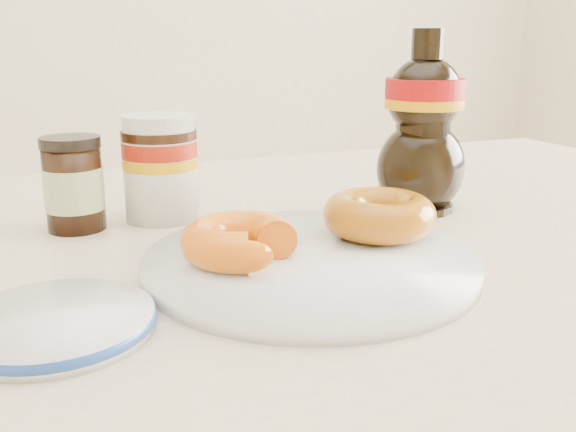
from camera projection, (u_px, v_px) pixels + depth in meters
name	position (u px, v px, depth m)	size (l,w,h in m)	color
dining_table	(277.00, 331.00, 0.62)	(1.40, 0.90, 0.75)	beige
plate	(310.00, 262.00, 0.55)	(0.28, 0.28, 0.01)	white
donut_bitten	(239.00, 240.00, 0.53)	(0.10, 0.10, 0.03)	#DB550C
donut_whole	(379.00, 215.00, 0.60)	(0.11, 0.11, 0.04)	#9A5509
nutella_jar	(160.00, 164.00, 0.69)	(0.08, 0.08, 0.11)	white
syrup_bottle	(423.00, 122.00, 0.71)	(0.10, 0.09, 0.20)	black
dark_jar	(74.00, 185.00, 0.65)	(0.06, 0.06, 0.10)	black
blue_rim_saucer	(55.00, 323.00, 0.43)	(0.14, 0.14, 0.01)	white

